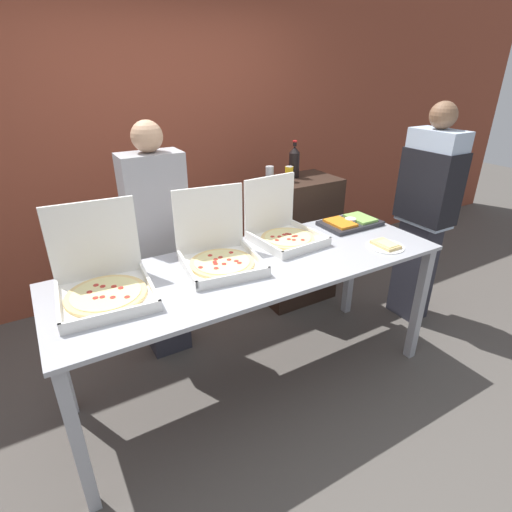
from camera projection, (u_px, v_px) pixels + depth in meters
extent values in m
plane|color=#514C47|center=(256.00, 380.00, 2.78)|extent=(16.00, 16.00, 0.00)
cube|color=brown|center=(158.00, 139.00, 3.50)|extent=(10.00, 0.06, 2.80)
cube|color=#A8AAB2|center=(256.00, 265.00, 2.39)|extent=(2.37, 0.80, 0.02)
cube|color=#A8AAB2|center=(78.00, 444.00, 1.80)|extent=(0.06, 0.06, 0.89)
cube|color=#A8AAB2|center=(419.00, 305.00, 2.84)|extent=(0.06, 0.06, 0.89)
cube|color=#A8AAB2|center=(59.00, 355.00, 2.35)|extent=(0.06, 0.06, 0.89)
cube|color=#A8AAB2|center=(350.00, 267.00, 3.38)|extent=(0.06, 0.06, 0.89)
cube|color=white|center=(288.00, 241.00, 2.67)|extent=(0.43, 0.43, 0.02)
cube|color=white|center=(307.00, 247.00, 2.51)|extent=(0.41, 0.04, 0.04)
cube|color=white|center=(264.00, 244.00, 2.56)|extent=(0.04, 0.41, 0.04)
cube|color=white|center=(310.00, 231.00, 2.75)|extent=(0.04, 0.41, 0.04)
cube|color=white|center=(269.00, 204.00, 2.74)|extent=(0.41, 0.04, 0.39)
cylinder|color=#E5C17A|center=(288.00, 239.00, 2.66)|extent=(0.36, 0.36, 0.02)
cylinder|color=beige|center=(288.00, 237.00, 2.66)|extent=(0.31, 0.31, 0.00)
cylinder|color=#B22D23|center=(296.00, 236.00, 2.67)|extent=(0.03, 0.03, 0.00)
cylinder|color=#B22D23|center=(290.00, 234.00, 2.69)|extent=(0.03, 0.03, 0.00)
cylinder|color=#B22D23|center=(287.00, 234.00, 2.70)|extent=(0.03, 0.03, 0.00)
cylinder|color=#B22D23|center=(284.00, 235.00, 2.69)|extent=(0.03, 0.03, 0.00)
cylinder|color=#B22D23|center=(279.00, 236.00, 2.66)|extent=(0.03, 0.03, 0.00)
cylinder|color=#B22D23|center=(272.00, 237.00, 2.65)|extent=(0.03, 0.03, 0.00)
cylinder|color=#B22D23|center=(277.00, 240.00, 2.60)|extent=(0.03, 0.03, 0.00)
cylinder|color=#B22D23|center=(289.00, 239.00, 2.61)|extent=(0.03, 0.03, 0.00)
cylinder|color=#B22D23|center=(294.00, 240.00, 2.60)|extent=(0.03, 0.03, 0.00)
cylinder|color=#B22D23|center=(303.00, 240.00, 2.60)|extent=(0.03, 0.03, 0.00)
cylinder|color=#B22D23|center=(294.00, 236.00, 2.66)|extent=(0.03, 0.03, 0.00)
cube|color=white|center=(107.00, 298.00, 2.01)|extent=(0.49, 0.49, 0.02)
cube|color=white|center=(112.00, 315.00, 1.82)|extent=(0.45, 0.05, 0.04)
cube|color=white|center=(58.00, 303.00, 1.91)|extent=(0.05, 0.45, 0.04)
cube|color=white|center=(150.00, 284.00, 2.09)|extent=(0.05, 0.45, 0.04)
cube|color=white|center=(94.00, 241.00, 2.11)|extent=(0.45, 0.05, 0.43)
cylinder|color=#E5C17A|center=(106.00, 295.00, 2.01)|extent=(0.40, 0.40, 0.02)
cylinder|color=beige|center=(106.00, 293.00, 2.00)|extent=(0.34, 0.34, 0.00)
cylinder|color=#B22D23|center=(121.00, 288.00, 2.04)|extent=(0.03, 0.03, 0.00)
cylinder|color=#B22D23|center=(114.00, 286.00, 2.05)|extent=(0.03, 0.03, 0.00)
cylinder|color=#B22D23|center=(103.00, 286.00, 2.06)|extent=(0.03, 0.03, 0.00)
cylinder|color=#B22D23|center=(96.00, 285.00, 2.07)|extent=(0.03, 0.03, 0.00)
cylinder|color=#B22D23|center=(90.00, 292.00, 2.00)|extent=(0.03, 0.03, 0.00)
cylinder|color=#B22D23|center=(95.00, 298.00, 1.96)|extent=(0.03, 0.03, 0.00)
cylinder|color=#B22D23|center=(102.00, 297.00, 1.96)|extent=(0.03, 0.03, 0.00)
cylinder|color=#B22D23|center=(113.00, 297.00, 1.96)|extent=(0.03, 0.03, 0.00)
cylinder|color=#B22D23|center=(127.00, 297.00, 1.96)|extent=(0.03, 0.03, 0.00)
cube|color=white|center=(222.00, 266.00, 2.34)|extent=(0.48, 0.48, 0.02)
cube|color=white|center=(234.00, 277.00, 2.15)|extent=(0.43, 0.07, 0.04)
cube|color=white|center=(187.00, 268.00, 2.25)|extent=(0.07, 0.43, 0.04)
cube|color=white|center=(255.00, 256.00, 2.40)|extent=(0.07, 0.43, 0.04)
cube|color=white|center=(209.00, 219.00, 2.43)|extent=(0.43, 0.07, 0.41)
cylinder|color=#E5C17A|center=(222.00, 263.00, 2.33)|extent=(0.38, 0.38, 0.02)
cylinder|color=beige|center=(222.00, 262.00, 2.32)|extent=(0.33, 0.33, 0.00)
cylinder|color=#B22D23|center=(229.00, 260.00, 2.34)|extent=(0.03, 0.03, 0.00)
cylinder|color=#B22D23|center=(231.00, 252.00, 2.43)|extent=(0.03, 0.03, 0.00)
cylinder|color=#B22D23|center=(220.00, 257.00, 2.37)|extent=(0.03, 0.03, 0.00)
cylinder|color=#B22D23|center=(210.00, 255.00, 2.39)|extent=(0.03, 0.03, 0.00)
cylinder|color=#B22D23|center=(216.00, 259.00, 2.34)|extent=(0.03, 0.03, 0.00)
cylinder|color=#B22D23|center=(215.00, 262.00, 2.31)|extent=(0.03, 0.03, 0.00)
cylinder|color=#B22D23|center=(200.00, 267.00, 2.25)|extent=(0.03, 0.03, 0.00)
cylinder|color=#B22D23|center=(216.00, 264.00, 2.29)|extent=(0.03, 0.03, 0.00)
cylinder|color=#B22D23|center=(216.00, 268.00, 2.24)|extent=(0.03, 0.03, 0.00)
cylinder|color=#B22D23|center=(224.00, 264.00, 2.29)|extent=(0.03, 0.03, 0.00)
cylinder|color=#B22D23|center=(239.00, 263.00, 2.30)|extent=(0.03, 0.03, 0.00)
cylinder|color=#B22D23|center=(236.00, 261.00, 2.32)|extent=(0.03, 0.03, 0.00)
cylinder|color=white|center=(385.00, 246.00, 2.61)|extent=(0.24, 0.24, 0.01)
cube|color=#E5C17A|center=(386.00, 245.00, 2.60)|extent=(0.12, 0.17, 0.02)
cube|color=beige|center=(387.00, 244.00, 2.59)|extent=(0.09, 0.12, 0.01)
cube|color=#28282D|center=(350.00, 223.00, 2.96)|extent=(0.44, 0.27, 0.03)
cube|color=orange|center=(340.00, 223.00, 2.90)|extent=(0.15, 0.22, 0.02)
cube|color=#8CC65B|center=(360.00, 218.00, 2.99)|extent=(0.15, 0.22, 0.02)
cylinder|color=white|center=(351.00, 220.00, 2.94)|extent=(0.08, 0.08, 0.02)
cube|color=black|center=(297.00, 241.00, 3.58)|extent=(0.64, 0.44, 1.13)
cylinder|color=black|center=(294.00, 165.00, 3.34)|extent=(0.09, 0.09, 0.20)
cone|color=black|center=(295.00, 150.00, 3.28)|extent=(0.09, 0.09, 0.05)
cylinder|color=black|center=(295.00, 144.00, 3.26)|extent=(0.03, 0.03, 0.03)
cylinder|color=red|center=(295.00, 141.00, 3.25)|extent=(0.04, 0.04, 0.01)
cylinder|color=silver|center=(270.00, 174.00, 3.23)|extent=(0.07, 0.07, 0.12)
cylinder|color=silver|center=(270.00, 166.00, 3.21)|extent=(0.06, 0.06, 0.00)
cylinder|color=gold|center=(289.00, 174.00, 3.23)|extent=(0.07, 0.07, 0.12)
cylinder|color=silver|center=(289.00, 166.00, 3.20)|extent=(0.06, 0.06, 0.00)
cube|color=#2D2D38|center=(166.00, 302.00, 2.95)|extent=(0.28, 0.20, 0.81)
cube|color=#99999E|center=(155.00, 205.00, 2.63)|extent=(0.40, 0.22, 0.68)
sphere|color=tan|center=(147.00, 136.00, 2.44)|extent=(0.20, 0.20, 0.20)
cube|color=#2D2D38|center=(414.00, 270.00, 3.37)|extent=(0.20, 0.28, 0.85)
cube|color=silver|center=(431.00, 179.00, 3.03)|extent=(0.22, 0.40, 0.72)
cube|color=black|center=(430.00, 186.00, 3.06)|extent=(0.24, 0.42, 0.55)
sphere|color=brown|center=(443.00, 115.00, 2.83)|extent=(0.19, 0.19, 0.19)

